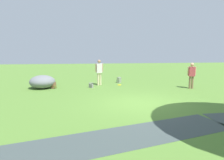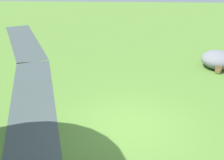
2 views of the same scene
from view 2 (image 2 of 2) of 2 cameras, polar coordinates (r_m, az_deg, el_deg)
name	(u,v)px [view 2 (image 2 of 2)]	position (r m, az deg, el deg)	size (l,w,h in m)	color
ground_plane	(129,127)	(9.30, 3.55, -9.47)	(48.00, 48.00, 0.00)	#537D31
footpath_segment_mid	(33,98)	(11.41, -15.73, -3.47)	(8.13, 3.83, 0.01)	#3D4847
footpath_segment_far	(24,41)	(18.85, -17.42, 7.62)	(7.93, 4.85, 0.01)	#3D4847
lawn_boulder	(218,60)	(14.57, 20.60, 3.90)	(2.16, 2.16, 0.83)	slate
backpack_by_boulder	(219,69)	(13.98, 20.74, 2.04)	(0.34, 0.34, 0.40)	brown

